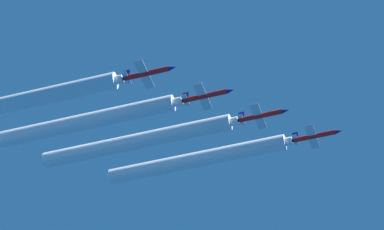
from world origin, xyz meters
name	(u,v)px	position (x,y,z in m)	size (l,w,h in m)	color
jet_lead	(316,136)	(-18.36, 16.07, 162.53)	(8.78, 12.78, 3.07)	red
jet_second_echelon	(262,115)	(-5.88, 5.57, 160.92)	(8.78, 12.78, 3.07)	red
jet_third_echelon	(206,96)	(5.71, -4.76, 159.50)	(8.78, 12.78, 3.07)	red
jet_fourth_echelon	(148,73)	(18.16, -14.68, 157.54)	(8.78, 12.78, 3.07)	red
smoke_trail_lead	(200,159)	(-18.36, -13.52, 162.50)	(3.93, 47.54, 3.93)	white
smoke_trail_second_echelon	(140,141)	(-5.88, -25.11, 160.89)	(3.93, 49.70, 3.93)	white
smoke_trail_third_echelon	(70,125)	(5.71, -38.42, 159.47)	(3.93, 55.68, 3.93)	white
smoke_trail_fourth_echelon	(28,100)	(18.16, -43.58, 157.51)	(3.93, 46.15, 3.93)	white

